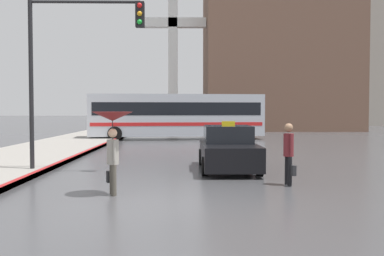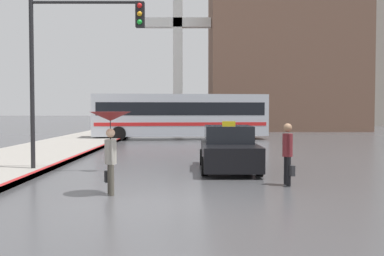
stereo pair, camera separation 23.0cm
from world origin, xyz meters
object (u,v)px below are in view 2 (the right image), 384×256
taxi (228,150)px  pedestrian_man (287,150)px  traffic_light (75,48)px  pedestrian_with_umbrella (110,129)px  monument_cross (177,46)px  city_bus (179,114)px

taxi → pedestrian_man: pedestrian_man is taller
taxi → traffic_light: (-4.98, -0.81, 3.35)m
pedestrian_with_umbrella → pedestrian_man: 4.81m
pedestrian_with_umbrella → pedestrian_man: bearing=-94.2°
pedestrian_man → monument_cross: monument_cross is taller
monument_cross → pedestrian_with_umbrella: bearing=-91.0°
city_bus → pedestrian_with_umbrella: (-1.15, -20.60, -0.14)m
monument_cross → traffic_light: bearing=-94.4°
city_bus → pedestrian_man: size_ratio=7.20×
pedestrian_man → monument_cross: bearing=-179.8°
taxi → traffic_light: size_ratio=0.76×
city_bus → monument_cross: bearing=-3.3°
pedestrian_with_umbrella → traffic_light: 4.79m
pedestrian_with_umbrella → city_bus: bearing=-23.9°
city_bus → traffic_light: (-2.90, -16.87, 2.30)m
taxi → monument_cross: 30.18m
taxi → traffic_light: 6.05m
taxi → city_bus: size_ratio=0.36×
pedestrian_man → traffic_light: 7.43m
pedestrian_man → monument_cross: 33.32m
traffic_light → pedestrian_man: bearing=-20.5°
taxi → pedestrian_with_umbrella: pedestrian_with_umbrella is taller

